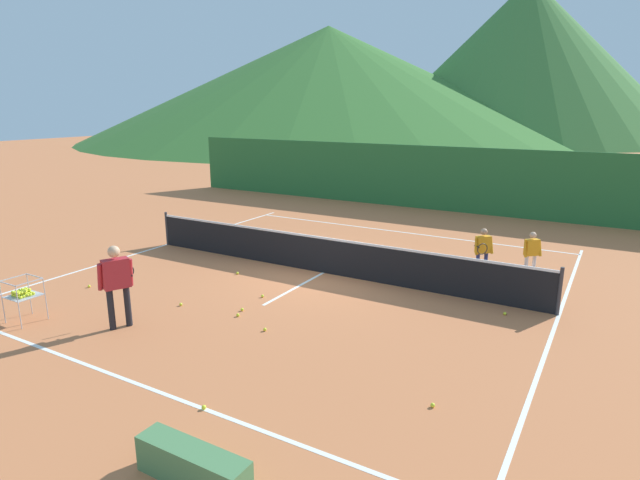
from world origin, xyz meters
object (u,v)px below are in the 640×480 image
at_px(student_1, 532,250).
at_px(tennis_ball_0, 238,315).
at_px(tennis_ball_1, 204,407).
at_px(tennis_ball_3, 89,286).
at_px(student_0, 483,248).
at_px(tennis_ball_6, 263,296).
at_px(tennis_ball_9, 505,314).
at_px(tennis_ball_10, 265,329).
at_px(tennis_ball_7, 242,309).
at_px(courtside_bench, 193,466).
at_px(ball_cart, 23,294).
at_px(tennis_net, 323,255).
at_px(tennis_ball_2, 433,405).
at_px(instructor, 117,279).
at_px(tennis_ball_4, 237,273).
at_px(tennis_ball_8, 181,304).

bearing_deg(student_1, tennis_ball_0, -130.02).
distance_m(tennis_ball_1, tennis_ball_3, 6.54).
relative_size(student_0, tennis_ball_6, 18.60).
distance_m(student_0, tennis_ball_9, 2.69).
xyz_separation_m(tennis_ball_0, tennis_ball_10, (0.92, -0.31, 0.00)).
relative_size(tennis_ball_7, courtside_bench, 0.05).
bearing_deg(ball_cart, tennis_ball_0, 33.25).
xyz_separation_m(tennis_net, tennis_ball_6, (-0.31, -2.29, -0.47)).
relative_size(student_0, student_1, 1.05).
bearing_deg(tennis_net, tennis_ball_10, -77.51).
bearing_deg(tennis_ball_2, instructor, -176.77).
xyz_separation_m(tennis_ball_0, tennis_ball_4, (-1.80, 2.21, 0.00)).
xyz_separation_m(tennis_ball_3, tennis_ball_10, (5.18, 0.10, 0.00)).
xyz_separation_m(student_1, ball_cart, (-8.44, -8.12, -0.13)).
height_order(student_0, tennis_ball_3, student_0).
distance_m(ball_cart, tennis_ball_8, 3.11).
xyz_separation_m(student_1, tennis_ball_8, (-6.31, -5.92, -0.69)).
bearing_deg(tennis_ball_6, tennis_ball_0, -79.21).
bearing_deg(tennis_ball_1, instructor, 158.16).
relative_size(tennis_ball_8, tennis_ball_9, 1.00).
bearing_deg(tennis_ball_7, tennis_ball_2, -17.78).
distance_m(student_0, tennis_ball_7, 6.33).
bearing_deg(courtside_bench, tennis_net, 108.97).
bearing_deg(tennis_ball_10, student_0, 63.06).
bearing_deg(tennis_ball_6, courtside_bench, -61.26).
height_order(tennis_ball_3, tennis_ball_4, same).
height_order(ball_cart, courtside_bench, ball_cart).
relative_size(tennis_ball_1, tennis_ball_7, 1.00).
xyz_separation_m(student_1, tennis_ball_3, (-9.10, -6.17, -0.69)).
relative_size(instructor, tennis_ball_10, 24.73).
bearing_deg(tennis_ball_9, tennis_net, 173.19).
xyz_separation_m(tennis_ball_1, tennis_ball_4, (-3.55, 5.17, 0.00)).
distance_m(tennis_net, courtside_bench, 8.07).
distance_m(ball_cart, tennis_ball_3, 2.14).
bearing_deg(tennis_ball_6, tennis_ball_8, -133.23).
height_order(tennis_ball_3, tennis_ball_7, same).
distance_m(tennis_ball_6, tennis_ball_7, 0.89).
bearing_deg(ball_cart, instructor, 21.86).
xyz_separation_m(instructor, tennis_ball_8, (0.20, 1.43, -0.98)).
bearing_deg(tennis_ball_8, tennis_ball_10, -3.54).
distance_m(tennis_ball_6, tennis_ball_9, 5.33).
bearing_deg(instructor, tennis_ball_9, 34.62).
relative_size(student_1, tennis_ball_7, 17.69).
bearing_deg(tennis_ball_2, tennis_net, 134.03).
distance_m(instructor, tennis_ball_0, 2.50).
relative_size(student_1, courtside_bench, 0.80).
xyz_separation_m(ball_cart, tennis_ball_6, (3.38, 3.53, -0.56)).
relative_size(tennis_ball_6, tennis_ball_10, 1.00).
bearing_deg(tennis_ball_8, ball_cart, -134.05).
relative_size(tennis_ball_2, tennis_ball_6, 1.00).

